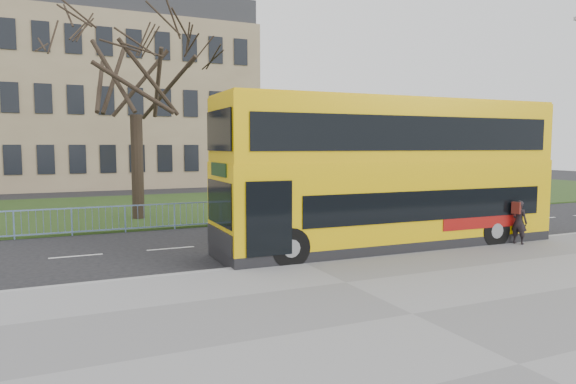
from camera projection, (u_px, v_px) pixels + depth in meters
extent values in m
plane|color=black|center=(280.00, 255.00, 16.49)|extent=(120.00, 120.00, 0.00)
cube|color=slate|center=(412.00, 317.00, 10.35)|extent=(80.00, 10.50, 0.12)
cube|color=gray|center=(301.00, 263.00, 15.07)|extent=(80.00, 0.20, 0.14)
cube|color=#203312|center=(182.00, 206.00, 29.47)|extent=(80.00, 15.40, 0.08)
cube|color=#816E52|center=(73.00, 107.00, 45.61)|extent=(30.00, 15.00, 14.00)
cube|color=#E3B409|center=(389.00, 204.00, 17.46)|extent=(11.94, 3.05, 2.21)
cube|color=#E3B409|center=(390.00, 166.00, 17.35)|extent=(11.94, 3.05, 0.38)
cube|color=#E3B409|center=(390.00, 131.00, 17.24)|extent=(11.88, 2.99, 1.98)
cube|color=black|center=(432.00, 205.00, 16.42)|extent=(9.17, 0.21, 0.96)
cube|color=black|center=(416.00, 133.00, 15.96)|extent=(10.93, 0.24, 1.08)
cylinder|color=black|center=(290.00, 248.00, 14.71)|extent=(1.18, 0.34, 1.18)
cylinder|color=black|center=(494.00, 230.00, 17.73)|extent=(1.18, 0.34, 1.18)
imported|color=black|center=(519.00, 222.00, 17.69)|extent=(0.53, 0.64, 1.51)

